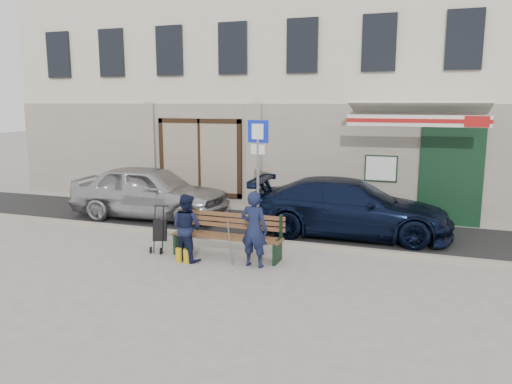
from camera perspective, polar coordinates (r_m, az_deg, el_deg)
The scene contains 11 objects.
ground at distance 10.31m, azimuth -1.99°, elevation -8.15°, with size 80.00×80.00×0.00m, color #9E9991.
asphalt_lane at distance 13.12m, azimuth 2.98°, elevation -4.09°, with size 60.00×3.20×0.01m, color #282828.
curb at distance 11.63m, azimuth 0.72°, elevation -5.67°, with size 60.00×0.18×0.12m, color #9E9384.
building at distance 17.99m, azimuth 8.21°, elevation 15.65°, with size 20.00×8.27×10.00m.
car_silver at distance 14.35m, azimuth -12.01°, elevation 0.03°, with size 1.80×4.47×1.52m, color #AFAFB3.
car_navy at distance 12.44m, azimuth 10.69°, elevation -1.76°, with size 1.97×4.84×1.40m, color black.
parking_sign at distance 11.76m, azimuth 0.23°, elevation 3.74°, with size 0.53×0.10×2.84m.
bench at distance 10.63m, azimuth -3.55°, elevation -5.01°, with size 2.40×1.17×0.98m.
man at distance 9.91m, azimuth -0.22°, elevation -4.26°, with size 0.56×0.37×1.54m, color #141B38.
woman at distance 10.42m, azimuth -7.93°, elevation -4.03°, with size 0.68×0.53×1.40m, color #121733.
stroller at distance 11.18m, azimuth -10.94°, elevation -4.47°, with size 0.36×0.46×1.01m.
Camera 1 is at (3.60, -9.09, 3.26)m, focal length 35.00 mm.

